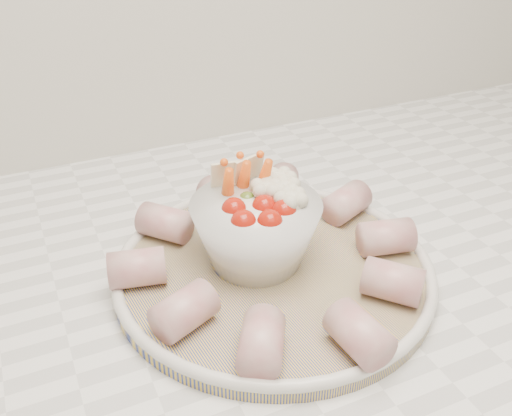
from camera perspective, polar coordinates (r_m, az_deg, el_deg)
name	(u,v)px	position (r m, az deg, el deg)	size (l,w,h in m)	color
serving_platter	(274,269)	(0.59, 1.76, -6.09)	(0.36, 0.36, 0.02)	navy
veggie_bowl	(257,227)	(0.57, 0.11, -1.95)	(0.13, 0.13, 0.10)	silver
cured_meat_rolls	(273,251)	(0.58, 1.72, -4.32)	(0.31, 0.31, 0.04)	#AD4F54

